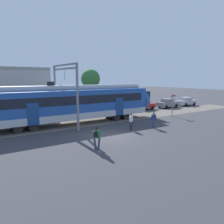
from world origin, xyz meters
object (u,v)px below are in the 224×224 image
Objects in this scene: parked_car_grey at (168,103)px; parked_car_silver at (186,101)px; crossing_signal at (173,101)px; pedestrian_green at (97,136)px; parked_car_red at (143,105)px; pedestrian_navy at (154,119)px; pedestrian_white at (131,120)px.

parked_car_silver is at bearing 1.70° from parked_car_grey.
parked_car_silver is 1.35× the size of crossing_signal.
pedestrian_green is 24.59m from parked_car_grey.
parked_car_red is 5.23m from parked_car_grey.
parked_car_silver is at bearing 26.01° from pedestrian_green.
crossing_signal is (6.94, 3.66, 1.02)m from pedestrian_navy.
parked_car_grey is at bearing 37.50° from pedestrian_navy.
pedestrian_green is 20.58m from parked_car_red.
parked_car_red is at bearing 178.32° from parked_car_silver.
pedestrian_green and pedestrian_white have the same top height.
parked_car_silver is (18.00, 10.06, -0.21)m from pedestrian_navy.
pedestrian_white is at bearing 30.17° from pedestrian_green.
pedestrian_white reaches higher than parked_car_silver.
pedestrian_green is 0.42× the size of parked_car_red.
pedestrian_white is 22.56m from parked_car_silver.
pedestrian_green is 29.14m from parked_car_silver.
parked_car_red is 1.33× the size of crossing_signal.
parked_car_red and parked_car_grey have the same top height.
crossing_signal is (-5.98, -6.26, 1.23)m from parked_car_grey.
parked_car_grey is (12.92, 9.91, -0.21)m from pedestrian_navy.
crossing_signal is (-11.06, -6.41, 1.23)m from parked_car_silver.
parked_car_silver is at bearing 30.08° from crossing_signal.
parked_car_silver is (10.30, -0.30, 0.00)m from parked_car_red.
pedestrian_white is 0.42× the size of parked_car_red.
pedestrian_green is 0.56× the size of crossing_signal.
parked_car_red is at bearing 53.38° from pedestrian_navy.
pedestrian_green is 8.62m from pedestrian_navy.
parked_car_red is at bearing 83.53° from crossing_signal.
parked_car_red is 6.86m from crossing_signal.
pedestrian_navy is 20.62m from parked_car_silver.
pedestrian_navy reaches higher than parked_car_grey.
pedestrian_green reaches higher than parked_car_red.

